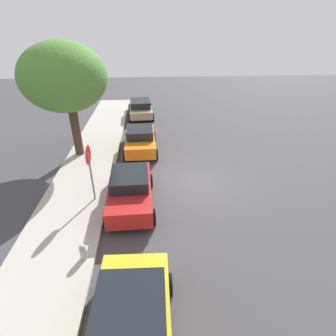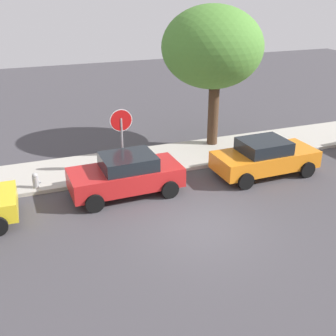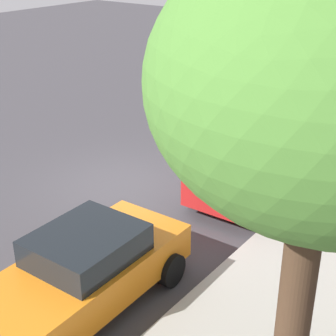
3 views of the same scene
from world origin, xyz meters
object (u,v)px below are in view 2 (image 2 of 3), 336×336
(parked_car_red, at_px, (126,174))
(fire_hydrant, at_px, (36,182))
(stop_sign, at_px, (122,130))
(street_tree_near_corner, at_px, (212,48))
(parked_car_orange, at_px, (265,157))

(parked_car_red, distance_m, fire_hydrant, 3.35)
(stop_sign, relative_size, street_tree_near_corner, 0.43)
(parked_car_orange, bearing_deg, fire_hydrant, 168.89)
(parked_car_orange, height_order, street_tree_near_corner, street_tree_near_corner)
(stop_sign, xyz_separation_m, parked_car_orange, (5.22, -1.90, -1.13))
(stop_sign, bearing_deg, fire_hydrant, -176.27)
(parked_car_red, relative_size, street_tree_near_corner, 0.64)
(street_tree_near_corner, bearing_deg, parked_car_red, -145.59)
(fire_hydrant, bearing_deg, parked_car_orange, -11.11)
(street_tree_near_corner, xyz_separation_m, fire_hydrant, (-7.91, -1.98, -4.09))
(stop_sign, bearing_deg, street_tree_near_corner, 21.03)
(stop_sign, distance_m, fire_hydrant, 3.67)
(stop_sign, relative_size, parked_car_red, 0.67)
(parked_car_orange, bearing_deg, parked_car_red, 176.76)
(fire_hydrant, bearing_deg, street_tree_near_corner, 14.02)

